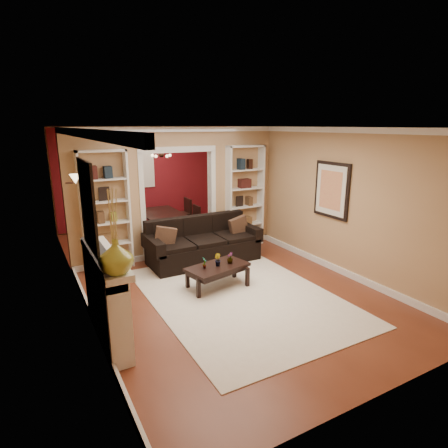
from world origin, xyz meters
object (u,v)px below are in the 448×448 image
bookshelf_left (106,211)px  dining_table (164,225)px  sofa (203,241)px  bookshelf_right (244,197)px  coffee_table (218,277)px  fireplace (108,297)px

bookshelf_left → dining_table: bearing=42.3°
bookshelf_left → dining_table: (1.69, 1.54, -0.85)m
sofa → bookshelf_right: size_ratio=1.00×
sofa → coffee_table: 1.32m
sofa → dining_table: 2.13m
coffee_table → bookshelf_left: bookshelf_left is taller
bookshelf_left → fireplace: (-0.54, -2.53, -0.57)m
sofa → dining_table: bearing=92.1°
sofa → bookshelf_right: 1.61m
coffee_table → dining_table: 3.38m
bookshelf_right → fireplace: bearing=-145.2°
coffee_table → bookshelf_left: (-1.44, 1.83, 0.95)m
coffee_table → bookshelf_left: 2.52m
sofa → bookshelf_right: bookshelf_right is taller
sofa → dining_table: sofa is taller
bookshelf_left → dining_table: 2.44m
sofa → fireplace: fireplace is taller
fireplace → dining_table: fireplace is taller
coffee_table → dining_table: size_ratio=0.62×
coffee_table → bookshelf_right: (1.66, 1.83, 0.95)m
sofa → bookshelf_left: 1.99m
bookshelf_right → coffee_table: bearing=-132.2°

